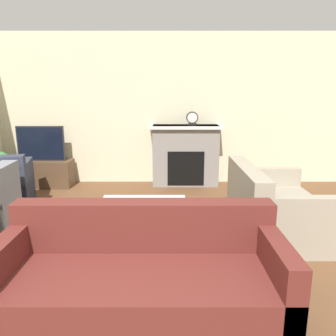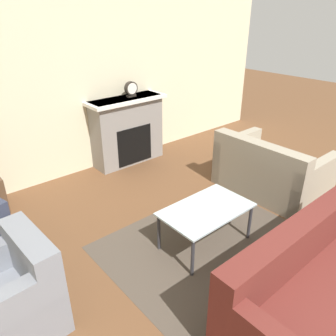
# 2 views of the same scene
# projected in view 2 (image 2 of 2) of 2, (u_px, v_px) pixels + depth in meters

# --- Properties ---
(wall_back) EXTENTS (8.15, 0.06, 2.70)m
(wall_back) POSITION_uv_depth(u_px,v_px,m) (69.00, 86.00, 4.71)
(wall_back) COLOR beige
(wall_back) RESTS_ON ground_plane
(area_rug) EXTENTS (2.17, 1.80, 0.00)m
(area_rug) POSITION_uv_depth(u_px,v_px,m) (209.00, 246.00, 3.62)
(area_rug) COLOR #4C4238
(area_rug) RESTS_ON ground_plane
(fireplace) EXTENTS (1.30, 0.45, 1.09)m
(fireplace) POSITION_uv_depth(u_px,v_px,m) (127.00, 129.00, 5.37)
(fireplace) COLOR gray
(fireplace) RESTS_ON ground_plane
(couch_sectional) EXTENTS (2.07, 0.87, 0.82)m
(couch_sectional) POSITION_uv_depth(u_px,v_px,m) (326.00, 287.00, 2.71)
(couch_sectional) COLOR #5B231E
(couch_sectional) RESTS_ON ground_plane
(couch_loveseat) EXTENTS (0.97, 1.40, 0.82)m
(couch_loveseat) POSITION_uv_depth(u_px,v_px,m) (270.00, 172.00, 4.60)
(couch_loveseat) COLOR #9E937F
(couch_loveseat) RESTS_ON ground_plane
(armchair_by_window) EXTENTS (0.93, 0.76, 0.82)m
(armchair_by_window) POSITION_uv_depth(u_px,v_px,m) (0.00, 306.00, 2.53)
(armchair_by_window) COLOR gray
(armchair_by_window) RESTS_ON ground_plane
(coffee_table) EXTENTS (0.97, 0.60, 0.46)m
(coffee_table) POSITION_uv_depth(u_px,v_px,m) (206.00, 212.00, 3.49)
(coffee_table) COLOR #333338
(coffee_table) RESTS_ON ground_plane
(mantel_clock) EXTENTS (0.21, 0.07, 0.24)m
(mantel_clock) POSITION_uv_depth(u_px,v_px,m) (131.00, 89.00, 5.15)
(mantel_clock) COLOR #28231E
(mantel_clock) RESTS_ON fireplace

